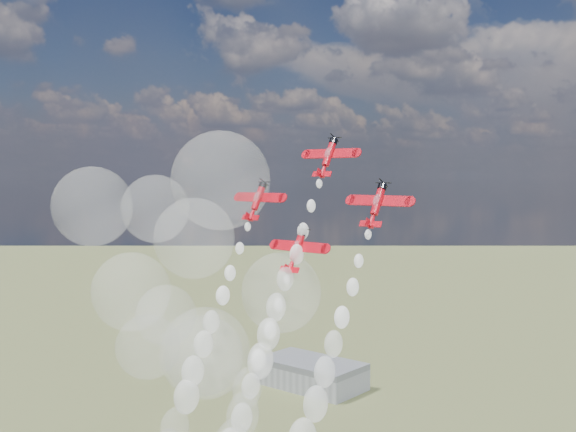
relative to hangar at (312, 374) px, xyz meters
The scene contains 7 objects.
hangar is the anchor object (origin of this frame).
plane_lead 224.00m from the hangar, 51.31° to the right, with size 11.78×6.22×7.68m.
plane_left 216.34m from the hangar, 55.30° to the right, with size 11.78×6.22×7.68m.
plane_right 231.62m from the hangar, 49.22° to the right, with size 11.78×6.22×7.68m.
plane_slot 223.80m from the hangar, 52.92° to the right, with size 11.78×6.22×7.68m.
smoke_trail_lead 226.31m from the hangar, 55.04° to the right, with size 5.46×28.44×48.64m.
drifted_smoke_cloud 190.84m from the hangar, 62.13° to the right, with size 69.11×37.75×60.82m.
Camera 1 is at (79.89, -77.44, 103.61)m, focal length 42.00 mm.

